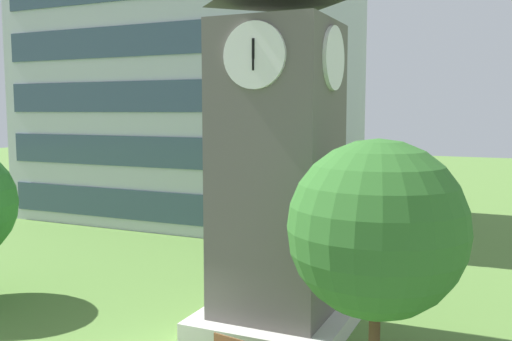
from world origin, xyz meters
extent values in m
cube|color=#B7BCC6|center=(-10.78, 21.40, 14.40)|extent=(20.62, 13.82, 28.80)
cube|color=#384C60|center=(-10.78, 14.44, 1.60)|extent=(18.97, 0.10, 1.80)
cube|color=#384C60|center=(-10.78, 14.44, 4.80)|extent=(18.97, 0.10, 1.80)
cube|color=#384C60|center=(-10.78, 14.44, 8.00)|extent=(18.97, 0.10, 1.80)
cube|color=#384C60|center=(-10.78, 14.44, 11.20)|extent=(18.97, 0.10, 1.80)
cube|color=#605B56|center=(2.44, 4.16, 4.99)|extent=(3.53, 3.53, 9.97)
cube|color=beige|center=(2.44, 4.16, 0.30)|extent=(4.77, 4.77, 0.60)
cylinder|color=white|center=(2.44, 2.34, 8.78)|extent=(1.94, 0.12, 1.94)
cylinder|color=white|center=(4.26, 4.16, 8.78)|extent=(0.12, 1.94, 1.94)
cube|color=black|center=(2.44, 2.27, 8.95)|extent=(0.09, 0.06, 0.58)
cube|color=black|center=(2.44, 2.26, 8.78)|extent=(0.06, 0.06, 0.87)
sphere|color=#316C29|center=(6.34, 1.03, 4.31)|extent=(4.44, 4.44, 4.44)
cylinder|color=#513823|center=(0.58, 10.32, 1.54)|extent=(0.43, 0.43, 3.08)
sphere|color=#2C6A1F|center=(0.58, 10.32, 4.14)|extent=(3.01, 3.01, 3.01)
camera|label=1|loc=(9.19, -12.45, 7.20)|focal=39.19mm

